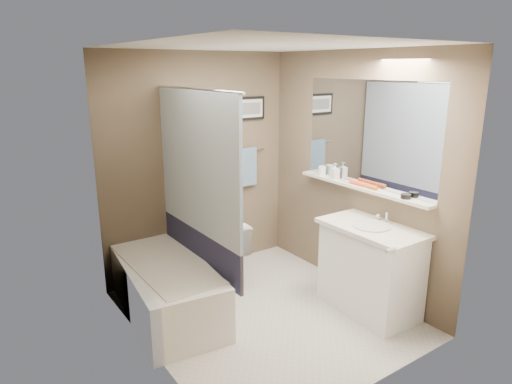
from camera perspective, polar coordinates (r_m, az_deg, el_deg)
ground at (r=4.43m, az=1.15°, el=-14.93°), size 2.50×2.50×0.00m
ceiling at (r=3.82m, az=1.35°, el=17.54°), size 2.20×2.50×0.04m
wall_back at (r=4.98m, az=-7.12°, el=3.28°), size 2.20×0.04×2.40m
wall_front at (r=3.10m, az=14.78°, el=-4.70°), size 2.20×0.04×2.40m
wall_left at (r=3.46m, az=-13.39°, el=-2.47°), size 0.04×2.50×2.40m
wall_right at (r=4.66m, az=12.05°, el=2.21°), size 0.04×2.50×2.40m
tile_surround at (r=3.97m, az=-16.06°, el=-3.38°), size 0.02×1.55×2.00m
curtain_rod at (r=4.04m, az=-7.70°, el=12.62°), size 0.02×1.55×0.02m
curtain_upper at (r=4.12m, az=-7.37°, el=3.57°), size 0.03×1.45×1.28m
curtain_lower at (r=4.37m, az=-7.00°, el=-7.02°), size 0.03×1.45×0.36m
mirror at (r=4.49m, az=13.84°, el=7.07°), size 0.02×1.60×1.00m
shelf at (r=4.55m, az=12.96°, el=0.55°), size 0.12×1.60×0.03m
towel_bar at (r=5.22m, az=-1.72°, el=5.07°), size 0.60×0.02×0.02m
towel at (r=5.24m, az=-1.59°, el=3.10°), size 0.34×0.05×0.44m
art_frame at (r=5.17m, az=-1.87°, el=10.34°), size 0.62×0.02×0.26m
art_mat at (r=5.16m, az=-1.79°, el=10.33°), size 0.56×0.00×0.20m
art_image at (r=5.16m, az=-1.77°, el=10.33°), size 0.50×0.00×0.13m
door at (r=3.58m, az=20.50°, el=-5.86°), size 0.80×0.02×2.00m
door_handle at (r=3.35m, az=16.50°, el=-6.92°), size 0.10×0.02×0.02m
bathtub at (r=4.39m, az=-11.17°, el=-11.79°), size 0.86×1.57×0.50m
tub_rim at (r=4.29m, az=-11.34°, el=-8.82°), size 0.56×1.36×0.02m
toilet at (r=4.91m, az=-4.26°, el=-7.23°), size 0.47×0.73×0.70m
vanity at (r=4.44m, az=14.05°, el=-9.50°), size 0.54×0.92×0.80m
countertop at (r=4.28m, az=14.32°, el=-4.43°), size 0.54×0.96×0.04m
sink_basin at (r=4.26m, az=14.26°, el=-4.10°), size 0.34×0.34×0.01m
faucet_spout at (r=4.40m, az=16.02°, el=-3.05°), size 0.02×0.02×0.10m
faucet_knob at (r=4.46m, az=15.01°, el=-2.97°), size 0.05×0.05×0.05m
candle_bowl_near at (r=4.23m, az=18.21°, el=-0.51°), size 0.09×0.09×0.04m
hair_brush_front at (r=4.48m, az=13.88°, el=0.75°), size 0.05×0.22×0.04m
hair_brush_back at (r=4.56m, az=12.81°, el=1.05°), size 0.05×0.22×0.04m
pink_comb at (r=4.69m, az=11.00°, el=1.34°), size 0.05×0.16×0.01m
glass_jar at (r=4.91m, az=8.28°, el=2.65°), size 0.08×0.08×0.10m
soap_bottle at (r=4.77m, az=9.83°, el=2.59°), size 0.08×0.08×0.16m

